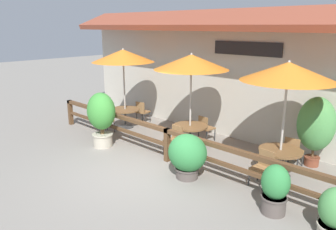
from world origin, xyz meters
The scene contains 20 objects.
ground_plane centered at (0.00, 0.00, 0.00)m, with size 60.00×60.00×0.00m, color gray.
building_facade centered at (0.00, 4.10, 2.16)m, with size 14.28×1.49×4.23m.
patio_railing centered at (0.00, 1.05, 0.70)m, with size 10.40×0.14×0.95m.
patio_umbrella_near centered at (-3.33, 2.27, 2.65)m, with size 2.24×2.24×2.91m.
dining_table_near centered at (-3.33, 2.27, 0.57)m, with size 1.08×1.08×0.71m.
chair_near_streetside centered at (-3.31, 1.45, 0.48)m, with size 0.44×0.44×0.85m.
chair_near_wallside centered at (-3.30, 3.09, 0.48)m, with size 0.50×0.50×0.85m.
patio_umbrella_middle centered at (-0.25, 2.34, 2.65)m, with size 2.24×2.24×2.91m.
dining_table_middle centered at (-0.25, 2.34, 0.57)m, with size 1.08×1.08×0.71m.
chair_middle_streetside centered at (-0.21, 1.57, 0.48)m, with size 0.43×0.43×0.85m.
chair_middle_wallside centered at (-0.24, 3.12, 0.48)m, with size 0.47×0.47×0.85m.
patio_umbrella_far centered at (2.70, 2.32, 2.65)m, with size 2.24×2.24×2.91m.
dining_table_far centered at (2.70, 2.32, 0.57)m, with size 1.08×1.08×0.71m.
chair_far_streetside centered at (2.63, 1.58, 0.48)m, with size 0.45×0.45×0.85m.
chair_far_wallside centered at (2.72, 3.06, 0.48)m, with size 0.44×0.44×0.85m.
potted_plant_tall_tropical centered at (1.09, 0.64, 0.61)m, with size 1.00×0.90×1.13m.
potted_plant_broad_leaf centered at (4.53, 0.66, 0.46)m, with size 0.61×0.58×0.95m.
potted_plant_entrance_palm centered at (-2.28, 0.50, 1.00)m, with size 0.93×0.83×1.72m.
potted_plant_corner_fern centered at (3.40, 0.62, 0.54)m, with size 0.58×0.52×1.05m.
potted_plant_small_flowering centered at (3.06, 3.55, 1.14)m, with size 0.98×0.88×1.91m.
Camera 1 is at (5.92, -5.13, 3.69)m, focal length 35.00 mm.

